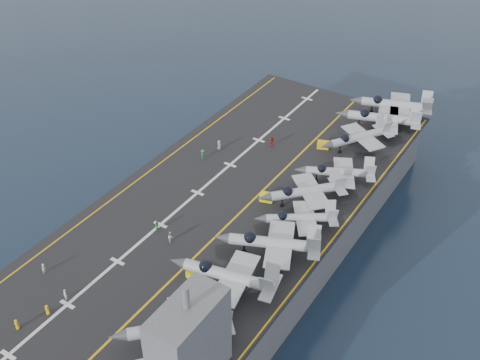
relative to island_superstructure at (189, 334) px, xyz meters
The scene contains 29 objects.
ground 38.02m from the island_superstructure, 116.57° to the left, with size 500.00×500.00×0.00m, color #142135.
hull 35.94m from the island_superstructure, 116.57° to the left, with size 36.00×90.00×10.00m, color #56595E.
flight_deck 34.41m from the island_superstructure, 116.57° to the left, with size 38.00×92.00×0.40m, color black.
foul_line 33.17m from the island_superstructure, 111.80° to the left, with size 0.35×90.00×0.02m, color gold.
landing_centerline 37.38m from the island_superstructure, 124.99° to the left, with size 0.50×90.00×0.02m, color silver.
deck_edge_port 44.50m from the island_superstructure, 136.85° to the left, with size 0.25×90.00×0.02m, color gold.
deck_edge_stbd 31.12m from the island_superstructure, 83.35° to the left, with size 0.25×90.00×0.02m, color gold.
island_superstructure is the anchor object (origin of this frame).
fighter_jet_1 7.50m from the island_superstructure, 141.30° to the left, with size 18.32×18.29×5.39m, color #A1AAB2, non-canonical shape.
fighter_jet_2 15.60m from the island_superstructure, 105.83° to the left, with size 17.76×13.68×5.52m, color #9FA9B0, non-canonical shape.
fighter_jet_3 24.04m from the island_superstructure, 95.67° to the left, with size 18.75×16.09×5.49m, color gray, non-canonical shape.
fighter_jet_4 31.75m from the island_superstructure, 93.60° to the left, with size 15.59×14.50×4.51m, color #9BA2AA, non-canonical shape.
fighter_jet_5 38.09m from the island_superstructure, 96.58° to the left, with size 17.20×17.48×5.11m, color #99A0A9, non-canonical shape.
fighter_jet_6 45.98m from the island_superstructure, 92.72° to the left, with size 16.50×14.53×4.80m, color #9AA1AC, non-canonical shape.
fighter_jet_7 58.15m from the island_superstructure, 93.83° to the left, with size 16.11×17.62×5.09m, color #969EA6, non-canonical shape.
fighter_jet_8 66.64m from the island_superstructure, 92.24° to the left, with size 19.13×15.82×5.70m, color gray, non-canonical shape.
tow_cart_a 17.80m from the island_superstructure, 125.63° to the left, with size 2.14×1.61×1.16m, color yellow, non-canonical shape.
tow_cart_b 36.65m from the island_superstructure, 106.28° to the left, with size 2.50×2.00×1.30m, color yellow, non-canonical shape.
tow_cart_c 55.54m from the island_superstructure, 99.88° to the left, with size 2.54×2.11×1.30m, color gold, non-canonical shape.
crew_0 25.13m from the island_superstructure, 164.56° to the right, with size 1.16×1.05×1.60m, color yellow.
crew_1 29.19m from the island_superstructure, behind, with size 0.83×1.11×1.69m, color silver.
crew_2 28.68m from the island_superstructure, 137.56° to the left, with size 1.15×0.91×1.69m, color green.
crew_3 47.55m from the island_superstructure, 124.05° to the left, with size 1.11×1.31×1.85m, color #2E8C43.
crew_4 53.13m from the island_superstructure, 109.88° to the left, with size 1.41×1.47×2.05m, color #AB1610.
crew_5 50.70m from the island_superstructure, 120.64° to the left, with size 0.80×1.15×1.86m, color silver.
crew_6 22.91m from the island_superstructure, behind, with size 1.19×0.98×1.70m, color silver.
crew_7 25.60m from the island_superstructure, 133.96° to the left, with size 1.28×1.34×1.87m, color silver.
fighter_jet_9 73.19m from the island_superstructure, 92.04° to the left, with size 19.13×15.82×5.70m, color gray, non-canonical shape.
crew_8 23.07m from the island_superstructure, behind, with size 1.16×1.05×1.60m, color yellow.
Camera 1 is at (44.19, -64.58, 71.84)m, focal length 45.00 mm.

